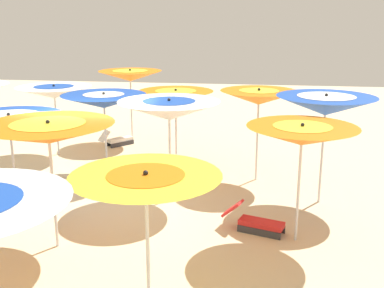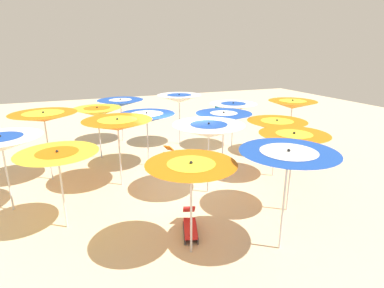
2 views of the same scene
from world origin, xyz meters
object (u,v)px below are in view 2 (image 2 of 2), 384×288
object	(u,v)px
beach_umbrella_9	(209,131)
lounger_2	(272,148)
beach_umbrella_13	(191,171)
lounger_0	(190,226)
beach_umbrella_3	(121,103)
beachgoer_0	(217,117)
beach_umbrella_0	(292,105)
beach_umbrella_15	(1,144)
beach_umbrella_14	(58,159)
beach_umbrella_10	(118,125)
beach_umbrella_1	(233,107)
beach_umbrella_12	(288,160)
beach_umbrella_6	(147,118)
beach_umbrella_4	(277,126)
beach_umbrella_2	(179,99)
beach_umbrella_11	(44,117)
lounger_1	(163,155)
beach_umbrella_7	(97,112)
beach_umbrella_8	(294,140)
beach_umbrella_5	(224,117)

from	to	relation	value
beach_umbrella_9	lounger_2	bearing A→B (deg)	-59.54
beach_umbrella_13	lounger_0	bearing A→B (deg)	-19.73
beach_umbrella_3	beachgoer_0	bearing A→B (deg)	-97.34
beach_umbrella_0	beach_umbrella_15	distance (m)	10.92
beach_umbrella_3	beach_umbrella_14	bearing A→B (deg)	159.69
beach_umbrella_0	beach_umbrella_10	bearing A→B (deg)	94.71
beach_umbrella_1	lounger_2	distance (m)	2.60
beach_umbrella_15	beach_umbrella_3	bearing A→B (deg)	-35.41
beach_umbrella_14	beach_umbrella_12	bearing A→B (deg)	-121.42
beach_umbrella_6	beach_umbrella_12	distance (m)	6.68
beach_umbrella_9	beach_umbrella_14	distance (m)	4.40
beach_umbrella_1	beach_umbrella_6	bearing A→B (deg)	102.52
beach_umbrella_4	beach_umbrella_2	bearing A→B (deg)	20.20
beach_umbrella_11	beach_umbrella_6	bearing A→B (deg)	-89.37
lounger_0	lounger_1	distance (m)	5.56
beach_umbrella_7	beach_umbrella_14	world-z (taller)	beach_umbrella_7
beach_umbrella_2	beach_umbrella_4	world-z (taller)	beach_umbrella_2
beach_umbrella_9	beach_umbrella_15	size ratio (longest dim) A/B	1.03
beach_umbrella_10	lounger_2	xyz separation A→B (m)	(0.95, -6.93, -1.95)
beach_umbrella_3	beach_umbrella_12	xyz separation A→B (m)	(-10.41, -1.90, 0.29)
beach_umbrella_0	lounger_1	distance (m)	5.99
beach_umbrella_9	beachgoer_0	bearing A→B (deg)	-28.71
beach_umbrella_10	beach_umbrella_7	bearing A→B (deg)	6.29
beach_umbrella_7	beach_umbrella_8	distance (m)	8.12
beach_umbrella_10	lounger_1	bearing A→B (deg)	-48.19
beach_umbrella_2	beach_umbrella_12	distance (m)	8.84
beach_umbrella_2	lounger_2	distance (m)	4.91
lounger_2	beach_umbrella_8	bearing A→B (deg)	-79.42
beach_umbrella_10	beach_umbrella_15	distance (m)	3.32
beach_umbrella_6	beach_umbrella_11	bearing A→B (deg)	90.63
lounger_1	beachgoer_0	world-z (taller)	beachgoer_0
beach_umbrella_10	beach_umbrella_14	distance (m)	2.83
beach_umbrella_3	beach_umbrella_6	distance (m)	3.93
beach_umbrella_2	beach_umbrella_4	distance (m)	5.43
beach_umbrella_10	beach_umbrella_3	bearing A→B (deg)	-10.27
beach_umbrella_5	beach_umbrella_8	distance (m)	3.97
beach_umbrella_8	beach_umbrella_9	world-z (taller)	beach_umbrella_8
beach_umbrella_5	lounger_0	world-z (taller)	beach_umbrella_5
beach_umbrella_8	beachgoer_0	distance (m)	8.61
beach_umbrella_12	lounger_2	xyz separation A→B (m)	(5.97, -4.06, -2.04)
beach_umbrella_1	beach_umbrella_10	world-z (taller)	beach_umbrella_10
beach_umbrella_0	beach_umbrella_6	distance (m)	6.31
beach_umbrella_0	beach_umbrella_12	distance (m)	7.35
beach_umbrella_13	beach_umbrella_6	bearing A→B (deg)	-4.62
beach_umbrella_1	beach_umbrella_11	xyz separation A→B (m)	(-1.01, 7.96, 0.38)
beach_umbrella_7	beachgoer_0	size ratio (longest dim) A/B	1.25
beach_umbrella_13	lounger_2	distance (m)	8.27
beach_umbrella_2	beachgoer_0	xyz separation A→B (m)	(0.94, -2.53, -1.30)
beach_umbrella_9	beach_umbrella_15	world-z (taller)	beach_umbrella_9
beach_umbrella_2	beach_umbrella_8	distance (m)	7.42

